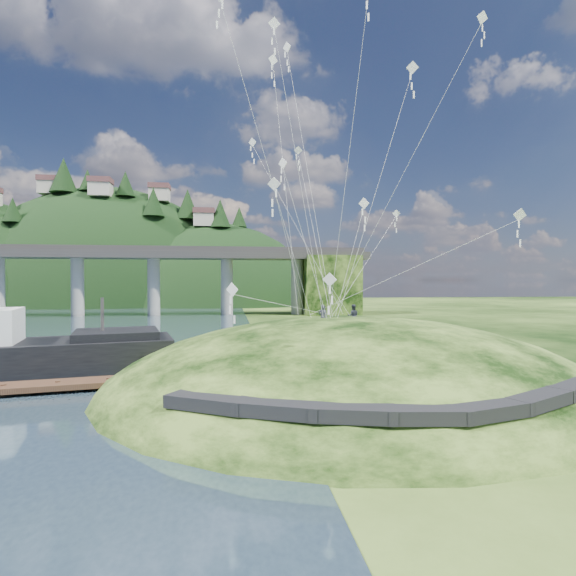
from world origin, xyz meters
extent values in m
plane|color=black|center=(0.00, 0.00, 0.00)|extent=(320.00, 320.00, 0.00)
ellipsoid|color=black|center=(8.00, 2.00, -1.50)|extent=(36.00, 32.00, 13.00)
cube|color=black|center=(-1.50, -8.00, 2.03)|extent=(4.32, 3.62, 0.71)
cube|color=black|center=(1.50, -9.65, 2.09)|extent=(4.10, 2.97, 0.61)
cube|color=black|center=(4.50, -10.65, 2.08)|extent=(3.85, 2.37, 0.62)
cube|color=black|center=(7.50, -11.10, 2.04)|extent=(3.62, 1.83, 0.66)
cube|color=black|center=(10.50, -10.90, 2.05)|extent=(3.82, 2.27, 0.68)
cube|color=black|center=(13.50, -9.95, 2.14)|extent=(4.11, 2.97, 0.71)
cube|color=black|center=(16.50, -8.40, 2.16)|extent=(4.26, 3.43, 0.66)
cylinder|color=gray|center=(-32.00, 70.00, 6.50)|extent=(2.60, 2.60, 13.00)
cylinder|color=gray|center=(-16.50, 70.00, 6.50)|extent=(2.60, 2.60, 13.00)
cylinder|color=gray|center=(-1.00, 70.00, 6.50)|extent=(2.60, 2.60, 13.00)
cylinder|color=gray|center=(14.50, 70.00, 6.50)|extent=(2.60, 2.60, 13.00)
cube|color=black|center=(22.00, 70.00, 6.50)|extent=(12.00, 11.00, 13.00)
ellipsoid|color=black|center=(-40.00, 126.00, -6.00)|extent=(96.00, 68.00, 88.00)
ellipsoid|color=black|center=(-5.00, 118.00, -10.00)|extent=(76.00, 56.00, 72.00)
cone|color=black|center=(-60.58, 106.17, 27.34)|extent=(5.29, 5.29, 6.96)
cone|color=black|center=(-49.87, 114.63, 39.23)|extent=(8.01, 8.01, 10.54)
cone|color=black|center=(-42.87, 114.06, 37.88)|extent=(4.97, 4.97, 6.54)
cone|color=black|center=(-31.40, 112.04, 36.68)|extent=(5.83, 5.83, 7.67)
cone|color=black|center=(-22.45, 107.08, 30.58)|extent=(6.47, 6.47, 8.51)
cone|color=black|center=(-13.22, 113.99, 31.23)|extent=(7.13, 7.13, 9.38)
cone|color=black|center=(-3.12, 109.03, 27.87)|extent=(6.56, 6.56, 8.63)
cone|color=black|center=(2.77, 114.63, 27.68)|extent=(4.88, 4.88, 6.42)
cube|color=beige|center=(-55.00, 118.00, 35.99)|extent=(6.00, 5.00, 4.00)
cube|color=brown|center=(-55.00, 118.00, 38.69)|extent=(6.40, 5.40, 1.60)
cube|color=beige|center=(-38.00, 110.00, 34.28)|extent=(6.00, 5.00, 4.00)
cube|color=brown|center=(-38.00, 110.00, 36.98)|extent=(6.40, 5.40, 1.60)
cube|color=beige|center=(-22.00, 116.00, 34.18)|extent=(6.00, 5.00, 4.00)
cube|color=brown|center=(-22.00, 116.00, 36.88)|extent=(6.40, 5.40, 1.60)
cube|color=beige|center=(-8.00, 110.00, 25.88)|extent=(6.00, 5.00, 4.00)
cube|color=brown|center=(-8.00, 110.00, 28.58)|extent=(6.40, 5.40, 1.60)
cube|color=black|center=(-17.25, 8.17, 1.41)|extent=(24.71, 11.61, 2.82)
cube|color=black|center=(-9.84, 9.84, 3.15)|extent=(7.54, 6.73, 0.65)
cylinder|color=#2D2B2B|center=(-10.90, 9.61, 4.56)|extent=(0.26, 0.26, 3.25)
cube|color=#362116|center=(-8.99, 3.96, 0.49)|extent=(15.31, 5.00, 0.38)
cylinder|color=#362116|center=(-15.37, 2.83, 0.22)|extent=(0.32, 0.32, 1.08)
cylinder|color=#362116|center=(-12.18, 3.39, 0.22)|extent=(0.32, 0.32, 1.08)
cylinder|color=#362116|center=(-8.99, 3.96, 0.22)|extent=(0.32, 0.32, 1.08)
cylinder|color=#362116|center=(-5.79, 4.53, 0.22)|extent=(0.32, 0.32, 1.08)
cylinder|color=#362116|center=(-2.60, 5.10, 0.22)|extent=(0.32, 0.32, 1.08)
imported|color=#282A35|center=(6.05, 2.50, 5.86)|extent=(0.77, 0.64, 1.81)
imported|color=#282A35|center=(8.49, 3.27, 5.83)|extent=(0.93, 0.79, 1.70)
cube|color=silver|center=(2.88, 0.11, 15.19)|extent=(0.52, 0.52, 0.70)
cube|color=silver|center=(2.88, 0.11, 14.69)|extent=(0.09, 0.07, 0.41)
cube|color=silver|center=(2.88, 0.11, 14.19)|extent=(0.09, 0.07, 0.41)
cube|color=silver|center=(2.88, 0.11, 13.69)|extent=(0.09, 0.07, 0.41)
cube|color=silver|center=(2.35, 0.35, 24.23)|extent=(0.81, 0.17, 0.80)
cube|color=silver|center=(2.35, 0.35, 23.66)|extent=(0.11, 0.04, 0.47)
cube|color=silver|center=(2.35, 0.35, 23.09)|extent=(0.11, 0.04, 0.47)
cube|color=silver|center=(2.35, 0.35, 22.52)|extent=(0.11, 0.04, 0.47)
cube|color=silver|center=(5.12, 7.99, 18.36)|extent=(0.70, 0.27, 0.67)
cube|color=silver|center=(5.12, 7.99, 17.86)|extent=(0.09, 0.04, 0.40)
cube|color=silver|center=(5.12, 7.99, 17.37)|extent=(0.09, 0.04, 0.40)
cube|color=silver|center=(5.12, 7.99, 16.88)|extent=(0.09, 0.04, 0.40)
cube|color=silver|center=(3.86, 5.55, 25.48)|extent=(0.57, 0.59, 0.77)
cube|color=silver|center=(3.86, 5.55, 24.93)|extent=(0.09, 0.07, 0.45)
cube|color=silver|center=(3.86, 5.55, 24.38)|extent=(0.09, 0.07, 0.45)
cube|color=silver|center=(3.86, 5.55, 23.83)|extent=(0.09, 0.07, 0.45)
cube|color=silver|center=(1.51, 11.31, 19.89)|extent=(0.67, 0.48, 0.77)
cube|color=silver|center=(1.51, 11.31, 19.33)|extent=(0.10, 0.05, 0.46)
cube|color=silver|center=(1.51, 11.31, 18.77)|extent=(0.10, 0.05, 0.46)
cube|color=silver|center=(1.51, 11.31, 18.21)|extent=(0.10, 0.05, 0.46)
cube|color=silver|center=(-1.08, -3.31, 22.97)|extent=(0.11, 0.04, 0.47)
cube|color=silver|center=(-1.08, -3.31, 22.39)|extent=(0.11, 0.04, 0.47)
cube|color=silver|center=(-1.08, -3.31, 21.82)|extent=(0.11, 0.04, 0.47)
cube|color=silver|center=(-0.44, -5.49, 7.13)|extent=(0.61, 0.48, 0.73)
cube|color=silver|center=(-0.44, -5.49, 6.61)|extent=(0.09, 0.06, 0.43)
cube|color=silver|center=(-0.44, -5.49, 6.09)|extent=(0.09, 0.06, 0.43)
cube|color=silver|center=(-0.44, -5.49, 5.56)|extent=(0.09, 0.06, 0.43)
cube|color=silver|center=(12.39, 1.88, 22.75)|extent=(0.87, 0.26, 0.87)
cube|color=silver|center=(12.39, 1.88, 22.12)|extent=(0.11, 0.03, 0.51)
cube|color=silver|center=(12.39, 1.88, 21.50)|extent=(0.11, 0.03, 0.51)
cube|color=silver|center=(12.39, 1.88, 20.88)|extent=(0.11, 0.03, 0.51)
cube|color=silver|center=(7.88, -2.16, 24.30)|extent=(0.10, 0.08, 0.50)
cube|color=silver|center=(7.88, -2.16, 23.69)|extent=(0.10, 0.08, 0.50)
cube|color=silver|center=(9.48, 3.92, 13.39)|extent=(0.66, 0.63, 0.84)
cube|color=silver|center=(9.48, 3.92, 12.77)|extent=(0.11, 0.07, 0.50)
cube|color=silver|center=(9.48, 3.92, 12.15)|extent=(0.11, 0.07, 0.50)
cube|color=silver|center=(9.48, 3.92, 11.54)|extent=(0.11, 0.07, 0.50)
cube|color=silver|center=(4.89, -4.70, 7.65)|extent=(0.73, 0.39, 0.78)
cube|color=silver|center=(4.89, -4.70, 7.09)|extent=(0.10, 0.04, 0.46)
cube|color=silver|center=(4.89, -4.70, 6.53)|extent=(0.10, 0.04, 0.46)
cube|color=silver|center=(4.89, -4.70, 5.96)|extent=(0.10, 0.04, 0.46)
cube|color=silver|center=(16.32, -4.50, 11.44)|extent=(0.77, 0.29, 0.75)
cube|color=silver|center=(16.32, -4.50, 10.89)|extent=(0.10, 0.04, 0.45)
cube|color=silver|center=(16.32, -4.50, 10.34)|extent=(0.10, 0.04, 0.45)
cube|color=silver|center=(16.32, -4.50, 9.79)|extent=(0.10, 0.04, 0.45)
cube|color=silver|center=(3.00, 7.73, 25.52)|extent=(0.82, 0.41, 0.87)
cube|color=silver|center=(3.00, 7.73, 24.90)|extent=(0.11, 0.08, 0.51)
cube|color=silver|center=(3.00, 7.73, 24.28)|extent=(0.11, 0.08, 0.51)
cube|color=silver|center=(3.00, 7.73, 23.66)|extent=(0.11, 0.08, 0.51)
cube|color=silver|center=(14.14, -4.04, 22.99)|extent=(0.74, 0.25, 0.71)
cube|color=silver|center=(14.14, -4.04, 22.47)|extent=(0.09, 0.06, 0.43)
cube|color=silver|center=(14.14, -4.04, 21.95)|extent=(0.09, 0.06, 0.43)
cube|color=silver|center=(14.14, -4.04, 21.43)|extent=(0.09, 0.06, 0.43)
cube|color=silver|center=(14.64, 10.68, 13.72)|extent=(0.67, 0.34, 0.72)
cube|color=silver|center=(14.64, 10.68, 13.21)|extent=(0.09, 0.04, 0.42)
cube|color=silver|center=(14.64, 10.68, 12.70)|extent=(0.09, 0.04, 0.42)
cube|color=silver|center=(14.64, 10.68, 12.19)|extent=(0.09, 0.04, 0.42)
cube|color=silver|center=(1.97, -3.26, 13.11)|extent=(0.74, 0.32, 0.75)
cube|color=silver|center=(1.97, -3.26, 12.56)|extent=(0.10, 0.03, 0.45)
cube|color=silver|center=(1.97, -3.26, 12.01)|extent=(0.10, 0.03, 0.45)
cube|color=silver|center=(1.97, -3.26, 11.46)|extent=(0.10, 0.03, 0.45)
camera|label=1|loc=(-0.62, -28.82, 7.61)|focal=28.00mm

